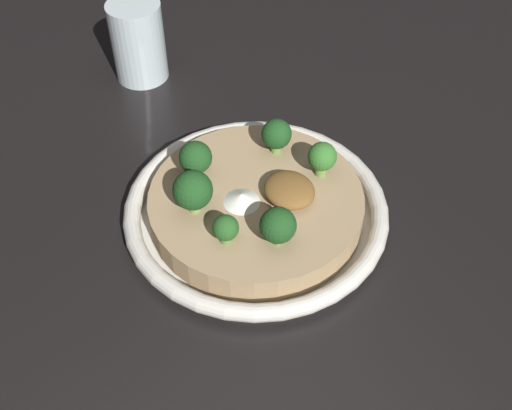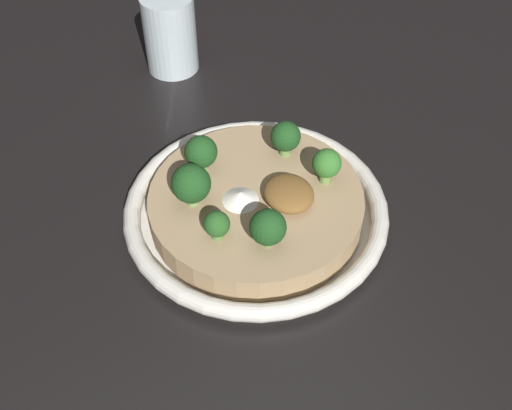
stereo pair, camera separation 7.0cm
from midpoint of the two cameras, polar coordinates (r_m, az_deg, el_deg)
name	(u,v)px [view 1 (the left image)]	position (r m, az deg, el deg)	size (l,w,h in m)	color
ground_plane	(256,219)	(0.71, -2.79, -1.37)	(6.00, 6.00, 0.00)	black
risotto_bowl	(256,208)	(0.70, -2.84, -0.43)	(0.29, 0.29, 0.04)	silver
cheese_sprinkle	(240,196)	(0.68, -4.34, 0.62)	(0.04, 0.04, 0.01)	white
crispy_onion_garnish	(289,190)	(0.68, 0.05, 1.19)	(0.06, 0.05, 0.02)	brown
broccoli_right	(278,226)	(0.62, -1.23, -2.02)	(0.04, 0.04, 0.04)	#668E47
broccoli_front_left	(193,191)	(0.66, -8.67, 1.11)	(0.04, 0.04, 0.05)	#84A856
broccoli_left	(196,158)	(0.70, -8.26, 4.02)	(0.04, 0.04, 0.04)	#84A856
broccoli_back_right	(322,157)	(0.69, 3.05, 4.10)	(0.03, 0.03, 0.04)	#759E4C
broccoli_front_right	(226,229)	(0.63, -5.87, -2.28)	(0.03, 0.03, 0.03)	#668E47
broccoli_back_left	(277,135)	(0.72, -0.94, 6.14)	(0.03, 0.03, 0.04)	#759E4C
drinking_glass	(138,41)	(0.91, -12.69, 13.91)	(0.07, 0.07, 0.11)	silver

